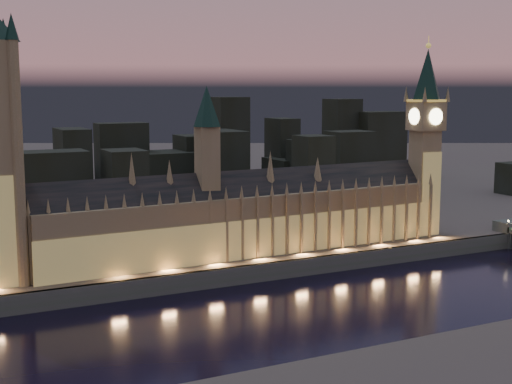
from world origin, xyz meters
name	(u,v)px	position (x,y,z in m)	size (l,w,h in m)	color
ground_plane	(307,307)	(0.00, 0.00, 0.00)	(2000.00, 2000.00, 0.00)	black
north_bank	(52,167)	(0.00, 520.00, 4.00)	(2000.00, 960.00, 8.00)	#514140
embankment_wall	(260,273)	(0.00, 41.00, 4.00)	(2000.00, 2.50, 8.00)	#455540
palace_of_westminster	(246,215)	(3.11, 61.74, 26.37)	(202.00, 27.99, 78.00)	olive
elizabeth_tower	(426,125)	(108.00, 61.92, 65.64)	(18.00, 18.00, 103.61)	olive
city_backdrop	(181,165)	(40.02, 246.11, 30.27)	(462.09, 215.63, 70.09)	black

